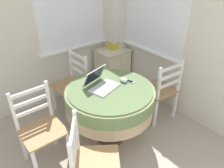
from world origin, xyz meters
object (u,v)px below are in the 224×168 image
Objects in this scene: dining_chair_camera_near at (92,164)px; corner_cabinet at (112,68)px; cell_phone at (130,82)px; computer_mouse at (123,80)px; round_dining_table at (110,99)px; dining_chair_near_right_window at (160,90)px; storage_box at (113,45)px; laptop at (101,83)px; dining_chair_near_back_window at (72,84)px; dining_chair_left_flank at (41,129)px.

dining_chair_camera_near reaches higher than corner_cabinet.
computer_mouse is at bearing 141.66° from cell_phone.
dining_chair_near_right_window reaches higher than round_dining_table.
storage_box is (0.89, 1.04, 0.13)m from round_dining_table.
computer_mouse is 0.12× the size of dining_chair_camera_near.
round_dining_table is at bearing -55.19° from laptop.
laptop reaches higher than storage_box.
dining_chair_near_right_window is 1.35× the size of corner_cabinet.
laptop is (-0.06, 0.09, 0.19)m from round_dining_table.
laptop reaches higher than round_dining_table.
storage_box is (0.10, 1.15, 0.28)m from dining_chair_near_right_window.
dining_chair_near_back_window reaches higher than corner_cabinet.
laptop reaches higher than dining_chair_near_right_window.
laptop is 0.44× the size of dining_chair_left_flank.
round_dining_table is 1.53× the size of corner_cabinet.
laptop reaches higher than computer_mouse.
dining_chair_near_back_window is 1.23m from dining_chair_near_right_window.
laptop is at bearing -134.58° from corner_cabinet.
dining_chair_near_right_window is 1.12m from corner_cabinet.
dining_chair_camera_near is at bearing -151.47° from cell_phone.
storage_box is at bearing 27.01° from dining_chair_left_flank.
dining_chair_near_right_window is 1.46m from dining_chair_camera_near.
dining_chair_near_right_window is 1.18m from storage_box.
cell_phone is at bearing -68.05° from dining_chair_near_back_window.
dining_chair_near_back_window is (-0.00, 0.70, -0.34)m from laptop.
dining_chair_left_flank is (-0.71, -0.59, 0.00)m from dining_chair_near_back_window.
dining_chair_left_flank reaches higher than corner_cabinet.
dining_chair_camera_near is at bearing -139.96° from round_dining_table.
computer_mouse reaches higher than round_dining_table.
laptop is 2.68× the size of storage_box.
computer_mouse is at bearing -70.69° from dining_chair_near_back_window.
dining_chair_left_flank is at bearing -153.42° from corner_cabinet.
dining_chair_near_right_window reaches higher than storage_box.
dining_chair_near_right_window is at bearing -7.31° from round_dining_table.
corner_cabinet is (0.85, 1.01, -0.26)m from round_dining_table.
dining_chair_left_flank is (-0.78, 0.20, -0.15)m from round_dining_table.
storage_box is at bearing 15.23° from dining_chair_near_back_window.
round_dining_table is 0.22m from laptop.
dining_chair_left_flank is at bearing -140.42° from dining_chair_near_back_window.
cell_phone is 0.60m from dining_chair_near_right_window.
dining_chair_near_right_window is at bearing -7.12° from cell_phone.
dining_chair_camera_near is (-0.82, -0.53, -0.32)m from computer_mouse.
corner_cabinet is at bearing 60.89° from cell_phone.
round_dining_table is at bearing -130.38° from storage_box.
dining_chair_near_right_window is at bearing 16.51° from dining_chair_camera_near.
dining_chair_near_back_window reaches higher than computer_mouse.
laptop reaches higher than dining_chair_near_back_window.
dining_chair_near_back_window is 1.02m from storage_box.
round_dining_table is 0.81m from dining_chair_camera_near.
laptop is at bearing -134.68° from storage_box.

